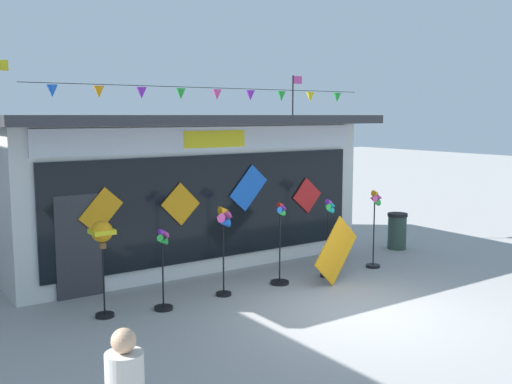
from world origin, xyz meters
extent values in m
plane|color=#9E9B99|center=(0.00, 0.00, 0.00)|extent=(80.00, 80.00, 0.00)
cube|color=silver|center=(-0.74, 6.01, 1.65)|extent=(8.41, 4.45, 3.30)
cube|color=#333338|center=(-0.74, 5.61, 3.40)|extent=(8.81, 5.26, 0.20)
cube|color=silver|center=(-0.74, 3.75, 2.98)|extent=(7.74, 0.08, 0.52)
cube|color=yellow|center=(-0.74, 3.72, 2.98)|extent=(1.51, 0.04, 0.37)
cube|color=black|center=(-0.74, 3.76, 1.50)|extent=(7.57, 0.06, 2.29)
cube|color=#333338|center=(-3.76, 3.75, 1.00)|extent=(0.90, 0.07, 2.00)
cube|color=orange|center=(-3.32, 3.70, 1.66)|extent=(0.90, 0.03, 0.92)
cube|color=orange|center=(-1.60, 3.70, 1.64)|extent=(0.91, 0.03, 0.91)
cube|color=blue|center=(0.13, 3.70, 1.86)|extent=(1.02, 0.03, 1.05)
cube|color=red|center=(1.85, 3.70, 1.55)|extent=(0.88, 0.03, 0.88)
cylinder|color=black|center=(-0.74, 3.61, 4.07)|extent=(8.07, 0.01, 0.01)
cone|color=blue|center=(-4.18, 3.61, 3.93)|extent=(0.20, 0.20, 0.22)
cone|color=orange|center=(-3.32, 3.61, 3.93)|extent=(0.20, 0.20, 0.22)
cone|color=purple|center=(-2.46, 3.61, 3.93)|extent=(0.20, 0.20, 0.22)
cone|color=green|center=(-1.60, 3.61, 3.93)|extent=(0.20, 0.20, 0.22)
cone|color=#EA4CA3|center=(-0.74, 3.61, 3.93)|extent=(0.20, 0.20, 0.22)
cone|color=purple|center=(0.12, 3.61, 3.93)|extent=(0.20, 0.20, 0.22)
cone|color=green|center=(0.98, 3.61, 3.93)|extent=(0.20, 0.20, 0.22)
cone|color=yellow|center=(1.84, 3.61, 3.93)|extent=(0.20, 0.20, 0.22)
cone|color=green|center=(2.70, 3.61, 3.93)|extent=(0.20, 0.20, 0.22)
cube|color=yellow|center=(-4.53, 6.01, 4.53)|extent=(0.32, 0.02, 0.22)
cylinder|color=black|center=(3.22, 6.01, 4.05)|extent=(0.04, 0.04, 1.11)
cube|color=#EA4CA3|center=(3.38, 6.01, 4.49)|extent=(0.32, 0.02, 0.22)
cylinder|color=black|center=(-3.79, 2.39, 0.03)|extent=(0.32, 0.32, 0.06)
cylinder|color=black|center=(-3.79, 2.39, 0.67)|extent=(0.03, 0.03, 1.33)
sphere|color=orange|center=(-3.79, 2.39, 1.52)|extent=(0.37, 0.37, 0.37)
cube|color=yellow|center=(-3.79, 2.39, 1.52)|extent=(0.38, 0.38, 0.08)
cube|color=brown|center=(-3.79, 2.39, 1.27)|extent=(0.10, 0.10, 0.10)
cylinder|color=black|center=(-2.78, 2.16, 0.03)|extent=(0.34, 0.34, 0.06)
cylinder|color=black|center=(-2.78, 2.16, 0.67)|extent=(0.03, 0.03, 1.35)
cylinder|color=black|center=(-2.78, 2.12, 1.35)|extent=(0.06, 0.04, 0.06)
cone|color=#EA4CA3|center=(-2.69, 2.12, 1.35)|extent=(0.13, 0.14, 0.13)
cone|color=purple|center=(-2.78, 2.12, 1.44)|extent=(0.14, 0.13, 0.13)
cone|color=green|center=(-2.87, 2.12, 1.35)|extent=(0.13, 0.14, 0.13)
cone|color=green|center=(-2.78, 2.12, 1.26)|extent=(0.14, 0.13, 0.13)
cylinder|color=black|center=(-1.44, 2.26, 0.03)|extent=(0.30, 0.30, 0.06)
cylinder|color=black|center=(-1.44, 2.26, 0.78)|extent=(0.03, 0.03, 1.56)
cylinder|color=black|center=(-1.44, 2.22, 1.56)|extent=(0.06, 0.04, 0.06)
cone|color=#EA4CA3|center=(-1.31, 2.22, 1.56)|extent=(0.18, 0.19, 0.18)
cone|color=orange|center=(-1.44, 2.22, 1.69)|extent=(0.19, 0.18, 0.18)
cone|color=#EA4CA3|center=(-1.56, 2.22, 1.56)|extent=(0.18, 0.19, 0.18)
cone|color=blue|center=(-1.44, 2.22, 1.44)|extent=(0.19, 0.18, 0.18)
cylinder|color=black|center=(-0.06, 2.26, 0.03)|extent=(0.39, 0.39, 0.06)
cylinder|color=black|center=(-0.06, 2.26, 0.79)|extent=(0.03, 0.03, 1.59)
cylinder|color=black|center=(-0.06, 2.22, 1.59)|extent=(0.06, 0.04, 0.06)
cone|color=purple|center=(0.03, 2.22, 1.59)|extent=(0.13, 0.14, 0.13)
cone|color=red|center=(-0.06, 2.22, 1.67)|extent=(0.14, 0.13, 0.13)
cone|color=blue|center=(-0.15, 2.22, 1.59)|extent=(0.13, 0.14, 0.13)
cone|color=green|center=(-0.06, 2.22, 1.50)|extent=(0.14, 0.13, 0.13)
cylinder|color=black|center=(1.13, 2.11, 0.03)|extent=(0.31, 0.31, 0.06)
cylinder|color=black|center=(1.13, 2.11, 0.78)|extent=(0.03, 0.03, 1.56)
cylinder|color=black|center=(1.13, 2.07, 1.56)|extent=(0.06, 0.04, 0.06)
cone|color=#19B7BC|center=(1.22, 2.07, 1.56)|extent=(0.14, 0.15, 0.14)
cone|color=purple|center=(1.13, 2.07, 1.65)|extent=(0.15, 0.14, 0.14)
cone|color=green|center=(1.03, 2.07, 1.56)|extent=(0.14, 0.15, 0.14)
cone|color=#19B7BC|center=(1.13, 2.07, 1.46)|extent=(0.15, 0.14, 0.14)
cylinder|color=black|center=(2.53, 2.11, 0.03)|extent=(0.32, 0.32, 0.06)
cylinder|color=black|center=(2.53, 2.11, 0.81)|extent=(0.03, 0.03, 1.62)
cylinder|color=black|center=(2.53, 2.07, 1.62)|extent=(0.06, 0.04, 0.06)
cone|color=#EA4CA3|center=(2.64, 2.07, 1.62)|extent=(0.16, 0.17, 0.16)
cone|color=orange|center=(2.53, 2.07, 1.73)|extent=(0.17, 0.16, 0.16)
cone|color=#EA4CA3|center=(2.42, 2.07, 1.62)|extent=(0.16, 0.17, 0.16)
cone|color=green|center=(2.53, 2.07, 1.52)|extent=(0.17, 0.16, 0.16)
sphere|color=tan|center=(-5.44, -2.60, 1.57)|extent=(0.22, 0.22, 0.22)
cube|color=purple|center=(-5.36, -2.42, 1.19)|extent=(0.30, 0.25, 0.38)
cylinder|color=#2D4238|center=(4.44, 3.10, 0.43)|extent=(0.48, 0.48, 0.87)
cylinder|color=black|center=(4.44, 3.10, 0.91)|extent=(0.52, 0.52, 0.08)
cube|color=orange|center=(0.95, 1.65, 0.69)|extent=(1.39, 0.27, 1.39)
camera|label=1|loc=(-7.27, -7.22, 3.49)|focal=41.23mm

